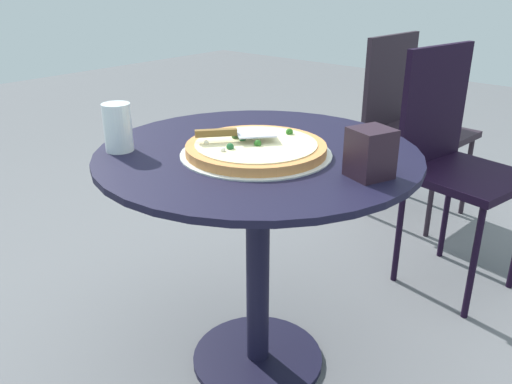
{
  "coord_description": "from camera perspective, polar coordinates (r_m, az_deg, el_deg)",
  "views": [
    {
      "loc": [
        -1.04,
        -0.89,
        1.16
      ],
      "look_at": [
        -0.03,
        -0.02,
        0.6
      ],
      "focal_mm": 37.38,
      "sensor_mm": 36.0,
      "label": 1
    }
  ],
  "objects": [
    {
      "name": "pizza_server",
      "position": [
        1.41,
        -2.28,
        6.32
      ],
      "size": [
        0.19,
        0.17,
        0.02
      ],
      "color": "silver",
      "rests_on": "pizza_on_tray"
    },
    {
      "name": "ground_plane",
      "position": [
        1.79,
        0.18,
        -17.46
      ],
      "size": [
        10.0,
        10.0,
        0.0
      ],
      "primitive_type": "plane",
      "color": "slate"
    },
    {
      "name": "patio_chair_near",
      "position": [
        2.73,
        15.94,
        7.88
      ],
      "size": [
        0.45,
        0.45,
        0.87
      ],
      "color": "black",
      "rests_on": "ground"
    },
    {
      "name": "patio_table",
      "position": [
        1.5,
        0.2,
        -1.61
      ],
      "size": [
        0.88,
        0.88,
        0.71
      ],
      "color": "black",
      "rests_on": "ground"
    },
    {
      "name": "napkin_dispenser",
      "position": [
        1.26,
        12.14,
        4.1
      ],
      "size": [
        0.12,
        0.11,
        0.12
      ],
      "primitive_type": "cube",
      "rotation": [
        0.0,
        0.0,
        2.79
      ],
      "color": "black",
      "rests_on": "patio_table"
    },
    {
      "name": "pizza_on_tray",
      "position": [
        1.41,
        -0.01,
        4.66
      ],
      "size": [
        0.4,
        0.4,
        0.05
      ],
      "color": "silver",
      "rests_on": "patio_table"
    },
    {
      "name": "patio_chair_far",
      "position": [
        2.11,
        20.3,
        4.02
      ],
      "size": [
        0.44,
        0.44,
        0.91
      ],
      "color": "black",
      "rests_on": "ground"
    },
    {
      "name": "drinking_cup",
      "position": [
        1.47,
        -14.57,
        6.7
      ],
      "size": [
        0.07,
        0.07,
        0.13
      ],
      "primitive_type": "cylinder",
      "color": "white",
      "rests_on": "patio_table"
    }
  ]
}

